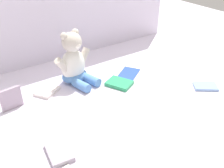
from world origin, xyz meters
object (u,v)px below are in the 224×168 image
object	(u,v)px
book_case_3	(47,91)
book_case_5	(11,99)
teddy_bear	(74,64)
book_case_1	(205,86)
book_case_2	(59,152)
book_case_7	(129,73)
book_case_6	(119,83)

from	to	relation	value
book_case_3	book_case_5	xyz separation A→B (m)	(-0.16, -0.03, 0.04)
teddy_bear	book_case_1	world-z (taller)	teddy_bear
teddy_bear	book_case_5	distance (m)	0.32
book_case_3	teddy_bear	bearing A→B (deg)	63.38
book_case_2	book_case_3	distance (m)	0.39
book_case_2	book_case_7	xyz separation A→B (m)	(0.53, 0.31, -0.00)
teddy_bear	book_case_3	size ratio (longest dim) A/B	2.50
book_case_1	book_case_6	xyz separation A→B (m)	(-0.32, 0.25, 0.00)
teddy_bear	book_case_1	bearing A→B (deg)	-54.89
book_case_1	book_case_2	bearing A→B (deg)	-52.60
teddy_bear	book_case_6	xyz separation A→B (m)	(0.15, -0.15, -0.09)
teddy_bear	book_case_6	bearing A→B (deg)	-59.36
book_case_1	book_case_2	distance (m)	0.74
book_case_6	book_case_7	size ratio (longest dim) A/B	0.92
teddy_bear	book_case_2	bearing A→B (deg)	-138.80
book_case_5	book_case_6	distance (m)	0.48
book_case_3	book_case_5	distance (m)	0.17
book_case_2	book_case_5	distance (m)	0.35
book_case_2	book_case_5	world-z (taller)	book_case_5
book_case_2	book_case_1	bearing A→B (deg)	6.70
book_case_5	book_case_6	world-z (taller)	book_case_5
teddy_bear	book_case_7	distance (m)	0.29
book_case_5	teddy_bear	bearing A→B (deg)	2.04
book_case_1	book_case_2	world-z (taller)	book_case_2
book_case_1	book_case_7	bearing A→B (deg)	-107.85
teddy_bear	book_case_7	bearing A→B (deg)	-33.82
book_case_1	book_case_7	xyz separation A→B (m)	(-0.21, 0.31, -0.00)
book_case_1	book_case_3	bearing A→B (deg)	-83.68
book_case_3	book_case_6	xyz separation A→B (m)	(0.31, -0.13, 0.00)
book_case_7	book_case_6	bearing A→B (deg)	-92.90
book_case_1	book_case_3	xyz separation A→B (m)	(-0.63, 0.38, 0.00)
book_case_1	book_case_2	size ratio (longest dim) A/B	0.94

